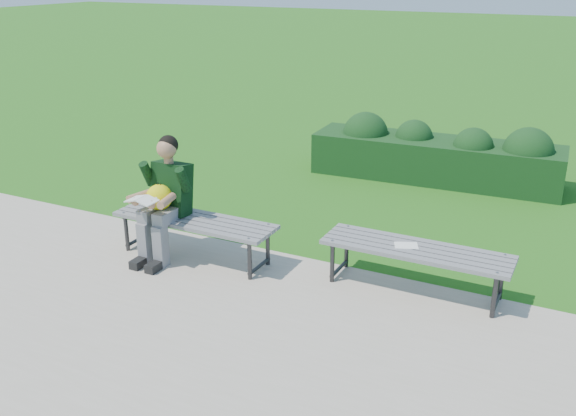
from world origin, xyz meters
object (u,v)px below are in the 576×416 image
at_px(bench_right, 416,253).
at_px(seated_boy, 164,195).
at_px(paper_sheet, 406,246).
at_px(bench_left, 195,223).
at_px(hedge, 438,154).

bearing_deg(bench_right, seated_boy, -170.86).
xyz_separation_m(seated_boy, paper_sheet, (2.52, 0.42, -0.24)).
height_order(bench_left, seated_boy, seated_boy).
xyz_separation_m(hedge, bench_right, (0.70, -3.58, 0.02)).
bearing_deg(bench_right, bench_left, -172.09).
bearing_deg(seated_boy, bench_right, 9.14).
distance_m(bench_left, paper_sheet, 2.24).
relative_size(bench_right, seated_boy, 1.37).
xyz_separation_m(bench_right, seated_boy, (-2.62, -0.42, 0.30)).
relative_size(bench_left, paper_sheet, 6.81).
relative_size(hedge, paper_sheet, 13.70).
distance_m(bench_left, bench_right, 2.34).
bearing_deg(bench_right, hedge, 101.07).
height_order(hedge, bench_left, hedge).
xyz_separation_m(bench_right, paper_sheet, (-0.10, 0.00, 0.06)).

